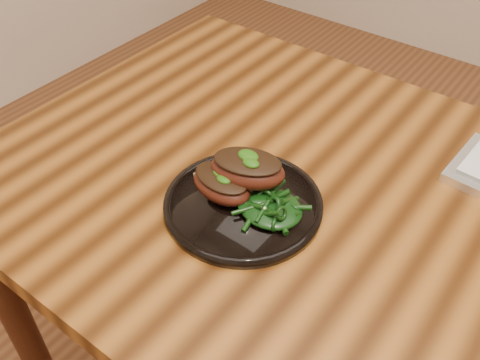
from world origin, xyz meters
name	(u,v)px	position (x,y,z in m)	size (l,w,h in m)	color
desk	(451,300)	(0.00, 0.00, 0.67)	(1.60, 0.80, 0.75)	#381A07
plate	(243,204)	(-0.32, -0.10, 0.76)	(0.25, 0.25, 0.01)	black
lamb_chop_front	(221,183)	(-0.35, -0.11, 0.79)	(0.11, 0.08, 0.05)	#44170D
lamb_chop_back	(247,168)	(-0.33, -0.07, 0.81)	(0.14, 0.11, 0.05)	#44170D
herb_smear	(248,174)	(-0.35, -0.05, 0.77)	(0.08, 0.05, 0.01)	#134006
greens_heap	(271,205)	(-0.27, -0.09, 0.78)	(0.10, 0.09, 0.04)	black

